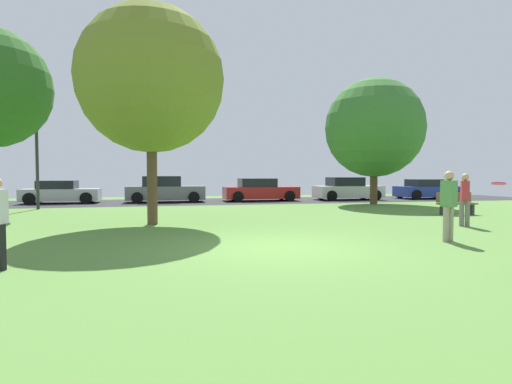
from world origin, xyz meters
name	(u,v)px	position (x,y,z in m)	size (l,w,h in m)	color
ground_plane	(278,248)	(0.00, 0.00, 0.00)	(44.00, 44.00, 0.00)	#547F38
road_strip	(205,201)	(0.00, 16.00, 0.00)	(44.00, 6.40, 0.01)	#28282B
maple_tree_near	(374,128)	(8.82, 11.73, 4.16)	(5.35, 5.35, 6.84)	brown
oak_tree_right	(151,80)	(-2.80, 5.05, 4.66)	(4.69, 4.69, 7.02)	brown
person_thrower	(465,197)	(6.72, 2.32, 0.91)	(0.36, 0.39, 1.65)	slate
person_walking	(449,203)	(4.23, -0.09, 0.94)	(0.29, 0.37, 1.70)	gray
frisbee_disc	(499,184)	(4.25, -1.56, 1.43)	(0.38, 0.38, 0.07)	#EA2D6B
parked_car_silver	(61,193)	(-8.07, 16.25, 0.60)	(4.07, 1.97, 1.28)	#B7B7BC
parked_car_grey	(165,190)	(-2.34, 15.98, 0.69)	(4.49, 2.01, 1.53)	slate
parked_car_red	(260,190)	(3.40, 15.88, 0.64)	(4.55, 2.04, 1.38)	#B21E1E
parked_car_white	(347,189)	(9.13, 15.65, 0.66)	(4.31, 1.98, 1.45)	white
parked_car_blue	(426,190)	(14.87, 15.64, 0.61)	(4.00, 2.10, 1.30)	#233893
park_bench	(456,203)	(9.01, 5.52, 0.46)	(1.60, 0.45, 0.90)	brown
street_lamp_post	(37,161)	(-8.15, 12.20, 2.25)	(0.14, 0.14, 4.50)	#2D2D33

